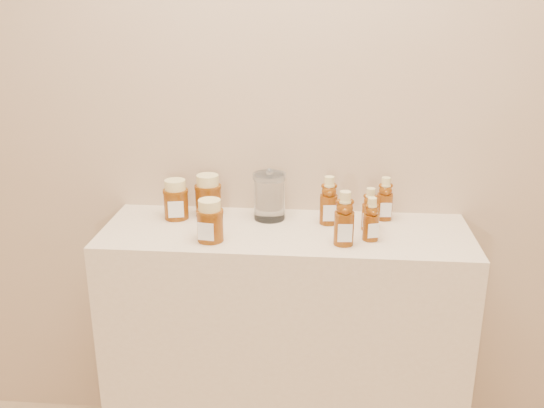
# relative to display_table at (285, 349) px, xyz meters

# --- Properties ---
(wall_back) EXTENTS (3.50, 0.02, 2.70)m
(wall_back) POSITION_rel_display_table_xyz_m (0.00, 0.20, 0.90)
(wall_back) COLOR tan
(wall_back) RESTS_ON ground
(display_table) EXTENTS (1.20, 0.40, 0.90)m
(display_table) POSITION_rel_display_table_xyz_m (0.00, 0.00, 0.00)
(display_table) COLOR beige
(display_table) RESTS_ON ground
(bear_bottle_back_left) EXTENTS (0.07, 0.07, 0.18)m
(bear_bottle_back_left) POSITION_rel_display_table_xyz_m (0.14, 0.07, 0.54)
(bear_bottle_back_left) COLOR #5E2907
(bear_bottle_back_left) RESTS_ON display_table
(bear_bottle_back_mid) EXTENTS (0.06, 0.06, 0.16)m
(bear_bottle_back_mid) POSITION_rel_display_table_xyz_m (0.27, 0.03, 0.53)
(bear_bottle_back_mid) COLOR #5E2907
(bear_bottle_back_mid) RESTS_ON display_table
(bear_bottle_back_right) EXTENTS (0.06, 0.06, 0.17)m
(bear_bottle_back_right) POSITION_rel_display_table_xyz_m (0.33, 0.13, 0.53)
(bear_bottle_back_right) COLOR #5E2907
(bear_bottle_back_right) RESTS_ON display_table
(bear_bottle_front_left) EXTENTS (0.07, 0.07, 0.19)m
(bear_bottle_front_left) POSITION_rel_display_table_xyz_m (0.18, -0.10, 0.55)
(bear_bottle_front_left) COLOR #5E2907
(bear_bottle_front_left) RESTS_ON display_table
(bear_bottle_front_right) EXTENTS (0.07, 0.07, 0.16)m
(bear_bottle_front_right) POSITION_rel_display_table_xyz_m (0.27, -0.05, 0.53)
(bear_bottle_front_right) COLOR #5E2907
(bear_bottle_front_right) RESTS_ON display_table
(honey_jar_left) EXTENTS (0.10, 0.10, 0.14)m
(honey_jar_left) POSITION_rel_display_table_xyz_m (-0.38, 0.08, 0.52)
(honey_jar_left) COLOR #5E2907
(honey_jar_left) RESTS_ON display_table
(honey_jar_back) EXTENTS (0.11, 0.11, 0.15)m
(honey_jar_back) POSITION_rel_display_table_xyz_m (-0.27, 0.11, 0.52)
(honey_jar_back) COLOR #5E2907
(honey_jar_back) RESTS_ON display_table
(honey_jar_front) EXTENTS (0.10, 0.10, 0.13)m
(honey_jar_front) POSITION_rel_display_table_xyz_m (-0.23, -0.10, 0.52)
(honey_jar_front) COLOR #5E2907
(honey_jar_front) RESTS_ON display_table
(glass_canister) EXTENTS (0.13, 0.13, 0.17)m
(glass_canister) POSITION_rel_display_table_xyz_m (-0.06, 0.10, 0.54)
(glass_canister) COLOR white
(glass_canister) RESTS_ON display_table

